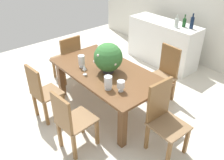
{
  "coord_description": "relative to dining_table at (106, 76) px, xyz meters",
  "views": [
    {
      "loc": [
        2.58,
        -2.2,
        2.59
      ],
      "look_at": [
        0.07,
        -0.08,
        0.57
      ],
      "focal_mm": 37.56,
      "sensor_mm": 36.0,
      "label": 1
    }
  ],
  "objects": [
    {
      "name": "ground_plane",
      "position": [
        0.0,
        0.14,
        -0.62
      ],
      "size": [
        7.04,
        7.04,
        0.0
      ],
      "primitive_type": "plane",
      "color": "silver"
    },
    {
      "name": "back_wall",
      "position": [
        0.0,
        2.74,
        0.68
      ],
      "size": [
        6.4,
        0.1,
        2.6
      ],
      "primitive_type": "cube",
      "color": "silver",
      "rests_on": "ground"
    },
    {
      "name": "dining_table",
      "position": [
        0.0,
        0.0,
        0.0
      ],
      "size": [
        1.91,
        1.04,
        0.74
      ],
      "color": "brown",
      "rests_on": "ground"
    },
    {
      "name": "chair_near_left",
      "position": [
        -0.42,
        -0.95,
        -0.09
      ],
      "size": [
        0.44,
        0.43,
        0.97
      ],
      "rotation": [
        0.0,
        0.0,
        3.22
      ],
      "color": "brown",
      "rests_on": "ground"
    },
    {
      "name": "chair_foot_end",
      "position": [
        1.19,
        0.0,
        -0.06
      ],
      "size": [
        0.48,
        0.46,
        1.04
      ],
      "rotation": [
        0.0,
        0.0,
        1.53
      ],
      "color": "brown",
      "rests_on": "ground"
    },
    {
      "name": "chair_far_right",
      "position": [
        0.44,
        0.97,
        -0.07
      ],
      "size": [
        0.46,
        0.49,
        1.0
      ],
      "rotation": [
        0.0,
        0.0,
        -0.06
      ],
      "color": "brown",
      "rests_on": "ground"
    },
    {
      "name": "chair_head_end",
      "position": [
        -1.19,
        0.0,
        -0.08
      ],
      "size": [
        0.49,
        0.48,
        0.97
      ],
      "rotation": [
        0.0,
        0.0,
        -1.55
      ],
      "color": "brown",
      "rests_on": "ground"
    },
    {
      "name": "chair_near_right",
      "position": [
        0.44,
        -0.97,
        -0.1
      ],
      "size": [
        0.45,
        0.5,
        0.96
      ],
      "rotation": [
        0.0,
        0.0,
        3.22
      ],
      "color": "brown",
      "rests_on": "ground"
    },
    {
      "name": "flower_centerpiece",
      "position": [
        0.06,
        -0.0,
        0.37
      ],
      "size": [
        0.45,
        0.45,
        0.48
      ],
      "color": "#333338",
      "rests_on": "dining_table"
    },
    {
      "name": "crystal_vase_left",
      "position": [
        0.44,
        -0.32,
        0.24
      ],
      "size": [
        0.12,
        0.12,
        0.21
      ],
      "color": "silver",
      "rests_on": "dining_table"
    },
    {
      "name": "crystal_vase_center_near",
      "position": [
        -0.34,
        -0.24,
        0.24
      ],
      "size": [
        0.11,
        0.11,
        0.21
      ],
      "color": "silver",
      "rests_on": "dining_table"
    },
    {
      "name": "crystal_vase_right",
      "position": [
        0.59,
        -0.22,
        0.22
      ],
      "size": [
        0.11,
        0.11,
        0.16
      ],
      "color": "silver",
      "rests_on": "dining_table"
    },
    {
      "name": "wine_glass",
      "position": [
        -0.11,
        -0.34,
        0.24
      ],
      "size": [
        0.06,
        0.06,
        0.17
      ],
      "color": "silver",
      "rests_on": "dining_table"
    },
    {
      "name": "kitchen_counter",
      "position": [
        -0.52,
        2.09,
        -0.13
      ],
      "size": [
        1.66,
        0.57,
        0.98
      ],
      "primitive_type": "cube",
      "color": "white",
      "rests_on": "ground"
    },
    {
      "name": "wine_bottle_green",
      "position": [
        -0.06,
        2.12,
        0.45
      ],
      "size": [
        0.07,
        0.07,
        0.25
      ],
      "color": "#194C1E",
      "rests_on": "kitchen_counter"
    },
    {
      "name": "wine_bottle_clear",
      "position": [
        -0.14,
        1.97,
        0.46
      ],
      "size": [
        0.08,
        0.08,
        0.25
      ],
      "color": "#B2BFB7",
      "rests_on": "kitchen_counter"
    },
    {
      "name": "wine_bottle_tall",
      "position": [
        0.11,
        2.14,
        0.48
      ],
      "size": [
        0.08,
        0.08,
        0.31
      ],
      "color": "#0F1E38",
      "rests_on": "kitchen_counter"
    }
  ]
}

